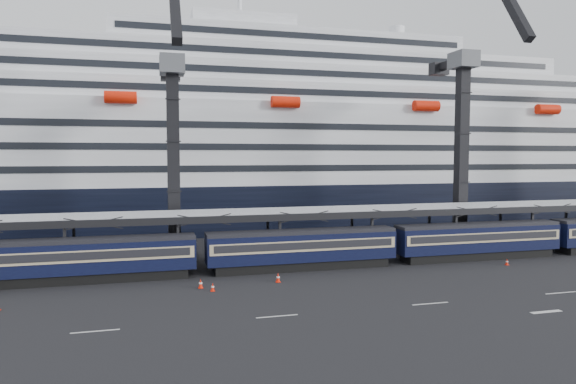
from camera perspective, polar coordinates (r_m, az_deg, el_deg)
name	(u,v)px	position (r m, az deg, el deg)	size (l,w,h in m)	color
ground	(427,289)	(45.66, 15.14, -10.35)	(260.00, 260.00, 0.00)	black
lane_markings	(554,298)	(46.29, 27.41, -10.45)	(111.00, 4.27, 0.02)	beige
train	(334,246)	(52.14, 5.16, -5.96)	(133.05, 3.00, 4.05)	black
canopy	(362,210)	(57.11, 8.19, -2.03)	(130.00, 6.25, 5.53)	#9C9EA4
cruise_ship	(281,149)	(86.86, -0.77, 4.75)	(214.09, 28.84, 34.00)	black
crane_dark_near	(173,149)	(56.86, -12.62, 4.63)	(4.50, 17.75, 35.08)	#47494E
crane_dark_mid	(464,139)	(67.17, 18.94, 5.62)	(4.50, 18.24, 39.64)	#47494E
traffic_cone_b	(201,283)	(44.89, -9.69, -9.98)	(0.41, 0.41, 0.82)	red
traffic_cone_c	(213,287)	(43.78, -8.37, -10.40)	(0.36, 0.36, 0.71)	red
traffic_cone_d	(278,277)	(46.31, -1.11, -9.47)	(0.42, 0.42, 0.85)	red
traffic_cone_e	(507,262)	(57.90, 23.15, -7.14)	(0.34, 0.34, 0.68)	red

